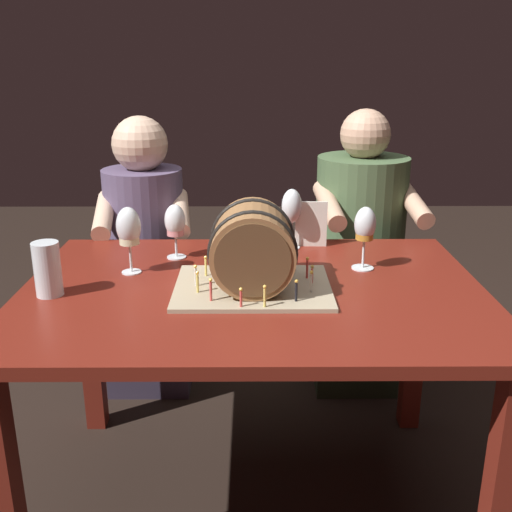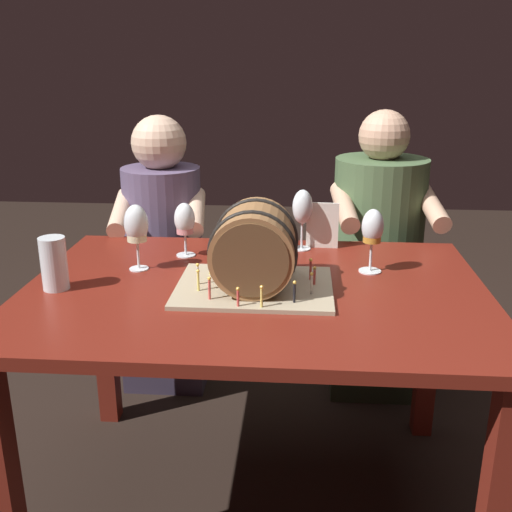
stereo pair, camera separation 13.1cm
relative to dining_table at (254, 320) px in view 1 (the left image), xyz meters
name	(u,v)px [view 1 (the left image)]	position (x,y,z in m)	size (l,w,h in m)	color
ground_plane	(255,496)	(0.00, 0.00, -0.63)	(8.00, 8.00, 0.00)	black
dining_table	(254,320)	(0.00, 0.00, 0.00)	(1.34, 0.95, 0.74)	maroon
barrel_cake	(256,251)	(0.00, -0.02, 0.22)	(0.44, 0.35, 0.25)	tan
wine_glass_empty	(293,207)	(0.13, 0.37, 0.25)	(0.07, 0.07, 0.21)	white
wine_glass_amber	(366,227)	(0.35, 0.16, 0.24)	(0.07, 0.07, 0.20)	white
wine_glass_rose	(177,223)	(-0.25, 0.27, 0.22)	(0.07, 0.07, 0.18)	white
wine_glass_red	(248,218)	(-0.02, 0.32, 0.23)	(0.07, 0.07, 0.18)	white
wine_glass_white	(130,229)	(-0.37, 0.12, 0.24)	(0.07, 0.07, 0.21)	white
beer_pint	(49,271)	(-0.57, -0.06, 0.18)	(0.07, 0.07, 0.15)	white
menu_card	(312,224)	(0.20, 0.39, 0.19)	(0.11, 0.01, 0.16)	silver
person_seated_left	(149,269)	(-0.44, 0.75, -0.11)	(0.39, 0.49, 1.16)	#372D40
person_seated_right	(359,261)	(0.44, 0.75, -0.07)	(0.43, 0.51, 1.18)	#2A3A24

